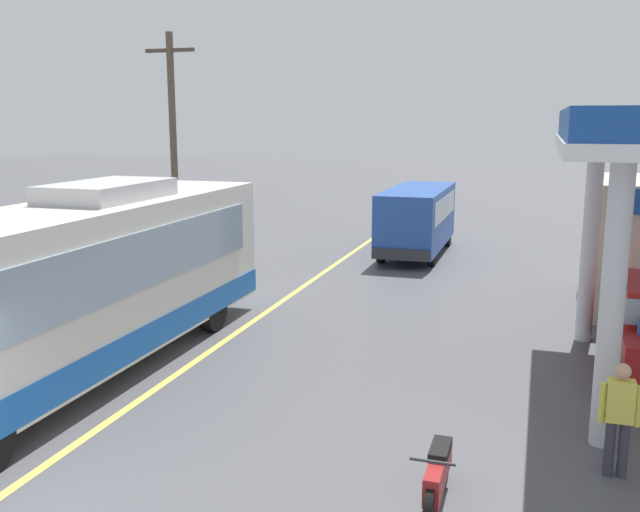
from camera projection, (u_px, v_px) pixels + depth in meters
name	position (u px, v px, depth m)	size (l,w,h in m)	color
ground	(360.00, 247.00, 27.35)	(120.00, 120.00, 0.00)	#4C4C51
lane_divider_stripe	(322.00, 273.00, 22.67)	(0.16, 50.00, 0.01)	#D8CC4C
coach_bus_main	(83.00, 288.00, 13.43)	(2.60, 11.04, 3.69)	silver
minibus_opposing_lane	(417.00, 215.00, 25.61)	(2.04, 6.13, 2.44)	#264C9E
motorcycle_parked_forecourt	(438.00, 474.00, 8.95)	(0.55, 1.80, 0.92)	black
pedestrian_by_shop	(619.00, 414.00, 9.62)	(0.55, 0.22, 1.66)	#33333F
utility_pole_roadside	(173.00, 144.00, 24.03)	(1.80, 0.24, 7.80)	brown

